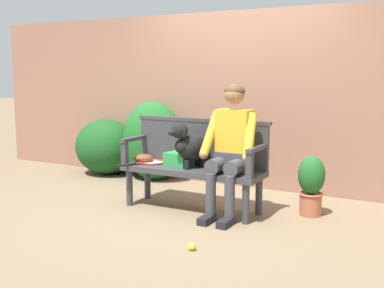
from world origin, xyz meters
TOP-DOWN VIEW (x-y plane):
  - ground_plane at (0.00, 0.00)m, footprint 40.00×40.00m
  - brick_garden_fence at (0.00, 1.38)m, footprint 8.00×0.30m
  - hedge_bush_mid_left at (-1.95, 1.02)m, footprint 0.89×0.82m
  - hedge_bush_far_left at (-1.16, 1.03)m, footprint 0.85×0.67m
  - garden_bench at (0.00, 0.00)m, footprint 1.52×0.47m
  - bench_backrest at (0.00, 0.20)m, footprint 1.56×0.06m
  - bench_armrest_left_end at (-0.72, -0.08)m, footprint 0.06×0.47m
  - bench_armrest_right_end at (0.72, -0.08)m, footprint 0.06×0.47m
  - person_seated at (0.45, -0.01)m, footprint 0.56×0.63m
  - dog_on_bench at (-0.02, -0.02)m, footprint 0.37×0.47m
  - tennis_racket at (-0.52, 0.00)m, footprint 0.40×0.57m
  - baseball_glove at (-0.63, 0.03)m, footprint 0.28×0.26m
  - sports_bag at (-0.18, 0.03)m, footprint 0.31×0.24m
  - tennis_ball at (0.56, -1.03)m, footprint 0.07×0.07m
  - potted_plant at (1.15, 0.40)m, footprint 0.27×0.27m

SIDE VIEW (x-z plane):
  - ground_plane at x=0.00m, z-range 0.00..0.00m
  - tennis_ball at x=0.56m, z-range 0.00..0.07m
  - potted_plant at x=1.15m, z-range 0.02..0.63m
  - garden_bench at x=0.00m, z-range 0.16..0.61m
  - hedge_bush_mid_left at x=-1.95m, z-range 0.00..0.78m
  - tennis_racket at x=-0.52m, z-range 0.45..0.47m
  - baseball_glove at x=-0.63m, z-range 0.45..0.54m
  - sports_bag at x=-0.18m, z-range 0.45..0.59m
  - hedge_bush_far_left at x=-1.16m, z-range 0.00..1.06m
  - bench_armrest_left_end at x=-0.72m, z-range 0.51..0.79m
  - bench_armrest_right_end at x=0.72m, z-range 0.51..0.79m
  - dog_on_bench at x=-0.02m, z-range 0.45..0.94m
  - bench_backrest at x=0.00m, z-range 0.46..0.96m
  - person_seated at x=0.45m, z-range 0.06..1.38m
  - brick_garden_fence at x=0.00m, z-range 0.00..2.19m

